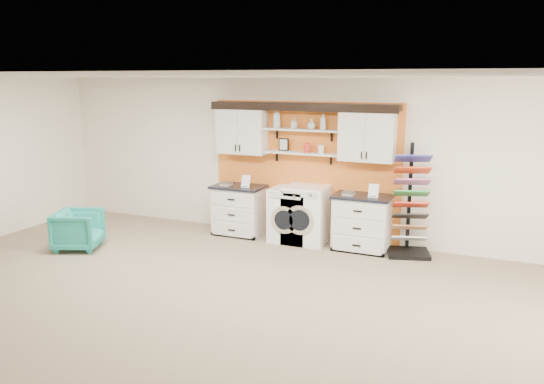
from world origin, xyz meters
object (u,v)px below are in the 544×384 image
at_px(washer, 291,214).
at_px(dryer, 306,215).
at_px(base_cabinet_left, 239,210).
at_px(sample_rack, 410,221).
at_px(base_cabinet_right, 362,222).
at_px(armchair, 79,230).

xyz_separation_m(washer, dryer, (0.28, 0.00, 0.03)).
relative_size(base_cabinet_left, sample_rack, 0.51).
relative_size(base_cabinet_left, washer, 0.98).
distance_m(base_cabinet_right, armchair, 4.70).
xyz_separation_m(base_cabinet_right, washer, (-1.25, -0.00, 0.01)).
height_order(base_cabinet_left, armchair, base_cabinet_left).
relative_size(dryer, armchair, 1.39).
height_order(base_cabinet_left, sample_rack, sample_rack).
distance_m(base_cabinet_right, washer, 1.25).
distance_m(base_cabinet_right, sample_rack, 0.77).
bearing_deg(dryer, base_cabinet_left, 179.85).
xyz_separation_m(base_cabinet_left, base_cabinet_right, (2.26, -0.00, 0.01)).
relative_size(base_cabinet_right, dryer, 0.95).
bearing_deg(washer, base_cabinet_left, 179.81).
distance_m(base_cabinet_left, base_cabinet_right, 2.26).
xyz_separation_m(base_cabinet_left, washer, (1.01, -0.00, 0.02)).
height_order(base_cabinet_left, washer, washer).
height_order(base_cabinet_right, dryer, dryer).
bearing_deg(base_cabinet_left, sample_rack, 0.69).
bearing_deg(armchair, sample_rack, -92.48).
distance_m(base_cabinet_left, armchair, 2.76).
bearing_deg(base_cabinet_left, armchair, -138.46).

